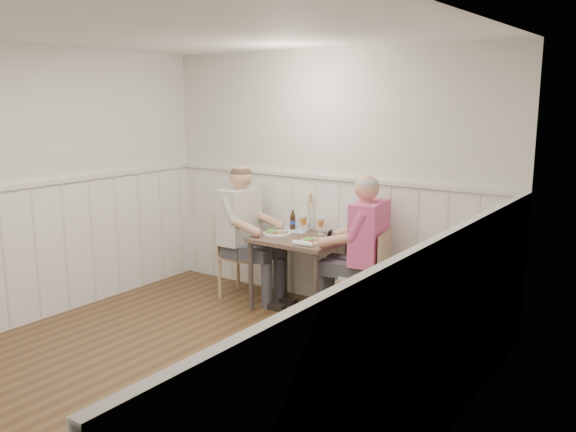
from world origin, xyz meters
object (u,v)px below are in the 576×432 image
object	(u,v)px
chair_left	(239,250)
grass_vase	(308,213)
dining_table	(299,248)
beer_bottle	(293,221)
chair_right	(370,274)
diner_cream	(243,243)
man_in_pink	(364,262)

from	to	relation	value
chair_left	grass_vase	size ratio (longest dim) A/B	2.27
dining_table	beer_bottle	world-z (taller)	beer_bottle
chair_right	grass_vase	world-z (taller)	grass_vase
grass_vase	chair_right	bearing A→B (deg)	-17.59
chair_right	grass_vase	distance (m)	1.01
dining_table	chair_right	xyz separation A→B (m)	(0.77, 0.03, -0.15)
chair_right	diner_cream	bearing A→B (deg)	-176.43
chair_right	man_in_pink	world-z (taller)	man_in_pink
man_in_pink	chair_left	bearing A→B (deg)	-179.19
beer_bottle	grass_vase	distance (m)	0.19
chair_right	beer_bottle	world-z (taller)	beer_bottle
chair_left	chair_right	bearing A→B (deg)	1.67
chair_left	beer_bottle	size ratio (longest dim) A/B	4.56
man_in_pink	grass_vase	distance (m)	0.93
diner_cream	grass_vase	distance (m)	0.76
chair_left	man_in_pink	world-z (taller)	man_in_pink
man_in_pink	diner_cream	size ratio (longest dim) A/B	1.00
beer_bottle	diner_cream	bearing A→B (deg)	-143.40
beer_bottle	chair_right	bearing A→B (deg)	-12.26
chair_right	beer_bottle	bearing A→B (deg)	167.74
man_in_pink	beer_bottle	bearing A→B (deg)	165.78
diner_cream	dining_table	bearing A→B (deg)	4.74
beer_bottle	man_in_pink	bearing A→B (deg)	-14.22
man_in_pink	grass_vase	bearing A→B (deg)	159.86
beer_bottle	grass_vase	xyz separation A→B (m)	(0.16, 0.05, 0.09)
dining_table	man_in_pink	world-z (taller)	man_in_pink
chair_right	diner_cream	world-z (taller)	diner_cream
chair_right	chair_left	bearing A→B (deg)	-178.33
man_in_pink	diner_cream	bearing A→B (deg)	-177.27
diner_cream	beer_bottle	distance (m)	0.58
chair_left	man_in_pink	xyz separation A→B (m)	(1.49, 0.02, 0.09)
chair_right	man_in_pink	distance (m)	0.13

